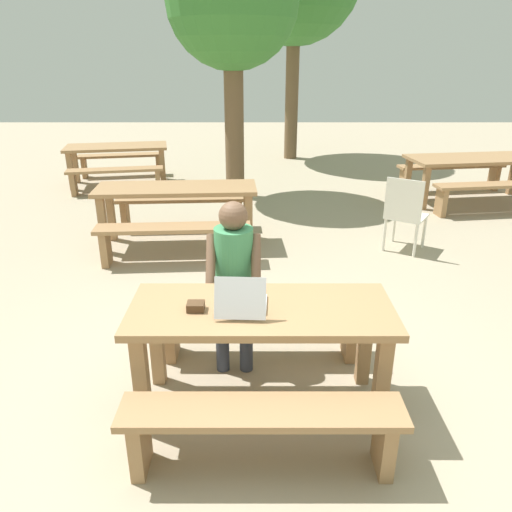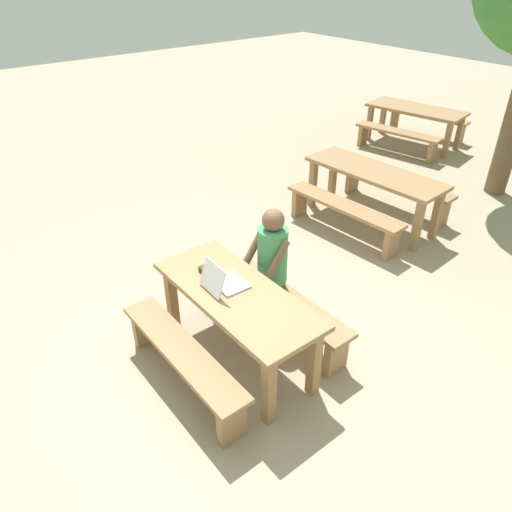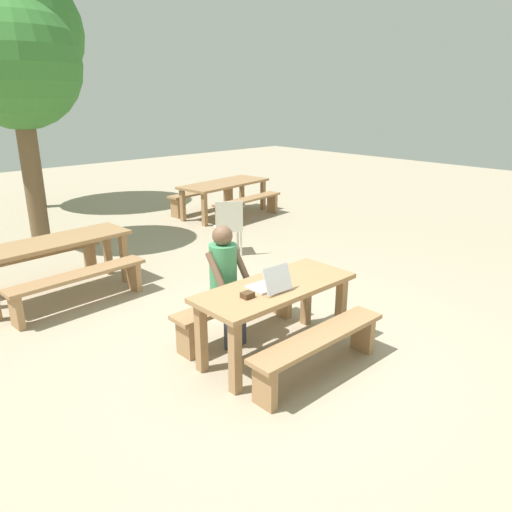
{
  "view_description": "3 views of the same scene",
  "coord_description": "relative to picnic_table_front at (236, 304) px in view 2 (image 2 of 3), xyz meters",
  "views": [
    {
      "loc": [
        -0.03,
        -2.76,
        2.26
      ],
      "look_at": [
        -0.04,
        0.25,
        1.01
      ],
      "focal_mm": 34.28,
      "sensor_mm": 36.0,
      "label": 1
    },
    {
      "loc": [
        2.71,
        -1.93,
        3.27
      ],
      "look_at": [
        -0.04,
        0.25,
        1.01
      ],
      "focal_mm": 33.59,
      "sensor_mm": 36.0,
      "label": 2
    },
    {
      "loc": [
        -3.18,
        -3.14,
        2.55
      ],
      "look_at": [
        -0.04,
        0.25,
        1.01
      ],
      "focal_mm": 34.11,
      "sensor_mm": 36.0,
      "label": 3
    }
  ],
  "objects": [
    {
      "name": "ground_plane",
      "position": [
        0.0,
        0.0,
        -0.63
      ],
      "size": [
        30.0,
        30.0,
        0.0
      ],
      "primitive_type": "plane",
      "color": "tan"
    },
    {
      "name": "bench_rear_north",
      "position": [
        -1.05,
        3.67,
        -0.29
      ],
      "size": [
        1.77,
        0.41,
        0.45
      ],
      "rotation": [
        0.0,
        0.0,
        0.06
      ],
      "color": "#9E754C",
      "rests_on": "ground"
    },
    {
      "name": "bench_mid_south",
      "position": [
        -2.45,
        5.54,
        -0.31
      ],
      "size": [
        1.65,
        0.59,
        0.43
      ],
      "rotation": [
        0.0,
        0.0,
        0.18
      ],
      "color": "#9E754C",
      "rests_on": "ground"
    },
    {
      "name": "picnic_table_rear",
      "position": [
        -1.01,
        3.07,
        0.0
      ],
      "size": [
        1.99,
        0.77,
        0.76
      ],
      "rotation": [
        0.0,
        0.0,
        0.06
      ],
      "color": "#9E754C",
      "rests_on": "ground"
    },
    {
      "name": "picnic_table_mid",
      "position": [
        -2.57,
        6.18,
        -0.03
      ],
      "size": [
        1.9,
        1.06,
        0.71
      ],
      "rotation": [
        0.0,
        0.0,
        0.18
      ],
      "color": "#9E754C",
      "rests_on": "ground"
    },
    {
      "name": "bench_mid_north",
      "position": [
        -2.69,
        6.83,
        -0.31
      ],
      "size": [
        1.65,
        0.59,
        0.43
      ],
      "rotation": [
        0.0,
        0.0,
        0.18
      ],
      "color": "#9E754C",
      "rests_on": "ground"
    },
    {
      "name": "bench_near",
      "position": [
        0.0,
        -0.58,
        -0.31
      ],
      "size": [
        1.61,
        0.3,
        0.43
      ],
      "color": "#9E754C",
      "rests_on": "ground"
    },
    {
      "name": "picnic_table_front",
      "position": [
        0.0,
        0.0,
        0.0
      ],
      "size": [
        1.7,
        0.7,
        0.76
      ],
      "color": "#9E754C",
      "rests_on": "ground"
    },
    {
      "name": "small_pouch",
      "position": [
        -0.41,
        -0.04,
        0.16
      ],
      "size": [
        0.11,
        0.09,
        0.05
      ],
      "color": "#4C331E",
      "rests_on": "picnic_table_front"
    },
    {
      "name": "bench_rear_south",
      "position": [
        -0.97,
        2.46,
        -0.29
      ],
      "size": [
        1.77,
        0.41,
        0.45
      ],
      "rotation": [
        0.0,
        0.0,
        0.06
      ],
      "color": "#9E754C",
      "rests_on": "ground"
    },
    {
      "name": "person_seated",
      "position": [
        -0.2,
        0.54,
        0.12
      ],
      "size": [
        0.4,
        0.4,
        1.29
      ],
      "color": "#333847",
      "rests_on": "ground"
    },
    {
      "name": "bench_far",
      "position": [
        0.0,
        0.58,
        -0.31
      ],
      "size": [
        1.61,
        0.3,
        0.43
      ],
      "color": "#9E754C",
      "rests_on": "ground"
    },
    {
      "name": "laptop",
      "position": [
        -0.13,
        -0.05,
        0.19
      ],
      "size": [
        0.33,
        0.37,
        0.26
      ],
      "rotation": [
        0.0,
        0.0,
        3.1
      ],
      "color": "silver",
      "rests_on": "picnic_table_front"
    }
  ]
}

